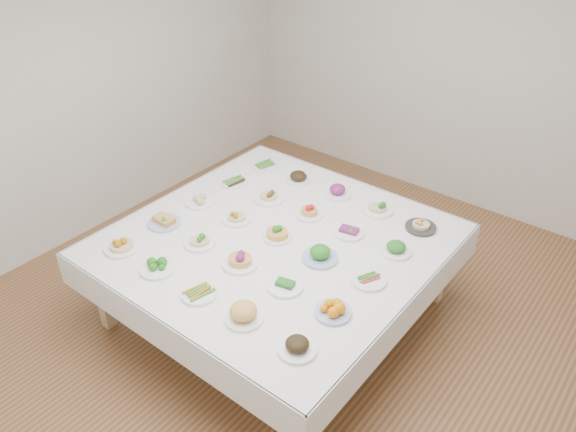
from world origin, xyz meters
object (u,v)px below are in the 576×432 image
Objects in this scene: dish_0 at (121,241)px; dish_24 at (421,223)px; display_table at (276,245)px; dish_12 at (277,232)px.

dish_24 is at bearing 45.17° from dish_0.
dish_12 reaches higher than display_table.
display_table is 10.57× the size of dish_12.
dish_24 is at bearing 44.91° from dish_12.
dish_0 is 2.30m from dish_24.
dish_0 reaches higher than display_table.
dish_24 reaches higher than display_table.
display_table is at bearing -116.92° from dish_12.
dish_24 is (0.81, 0.81, 0.12)m from display_table.
dish_12 reaches higher than dish_24.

